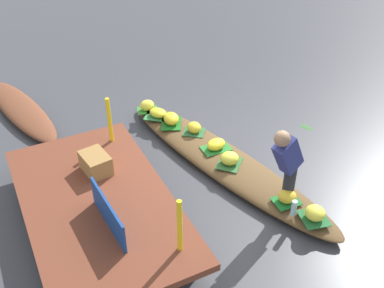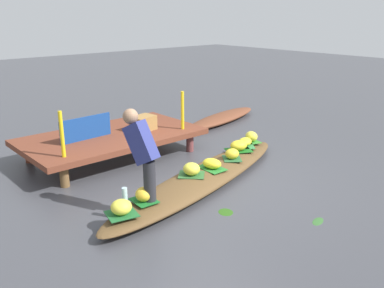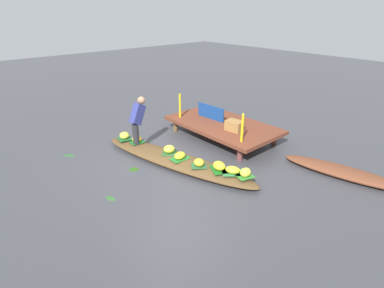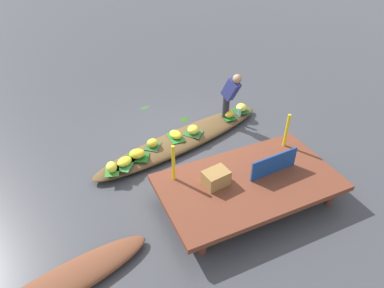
{
  "view_description": "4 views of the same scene",
  "coord_description": "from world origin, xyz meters",
  "views": [
    {
      "loc": [
        -4.82,
        2.94,
        4.42
      ],
      "look_at": [
        0.34,
        0.35,
        0.31
      ],
      "focal_mm": 43.02,
      "sensor_mm": 36.0,
      "label": 1
    },
    {
      "loc": [
        -4.09,
        -4.37,
        2.59
      ],
      "look_at": [
        0.24,
        0.55,
        0.48
      ],
      "focal_mm": 38.73,
      "sensor_mm": 36.0,
      "label": 2
    },
    {
      "loc": [
        5.13,
        -3.95,
        3.49
      ],
      "look_at": [
        0.19,
        0.39,
        0.48
      ],
      "focal_mm": 28.18,
      "sensor_mm": 36.0,
      "label": 3
    },
    {
      "loc": [
        2.44,
        5.77,
        4.59
      ],
      "look_at": [
        0.05,
        0.58,
        0.38
      ],
      "focal_mm": 32.25,
      "sensor_mm": 36.0,
      "label": 4
    }
  ],
  "objects": [
    {
      "name": "leaf_mat_1",
      "position": [
        0.75,
        0.1,
        0.22
      ],
      "size": [
        0.44,
        0.45,
        0.01
      ],
      "primitive_type": "cube",
      "rotation": [
        0.0,
        0.0,
        0.91
      ],
      "color": "#2B6234",
      "rests_on": "vendor_boat"
    },
    {
      "name": "leaf_mat_6",
      "position": [
        1.73,
        0.53,
        0.22
      ],
      "size": [
        0.36,
        0.42,
        0.01
      ],
      "primitive_type": "cube",
      "rotation": [
        0.0,
        0.0,
        1.27
      ],
      "color": "#36862F",
      "rests_on": "vendor_boat"
    },
    {
      "name": "water_bottle",
      "position": [
        -1.54,
        -0.18,
        0.33
      ],
      "size": [
        0.07,
        0.07,
        0.23
      ],
      "primitive_type": "cylinder",
      "color": "silver",
      "rests_on": "vendor_boat"
    },
    {
      "name": "railing_post_east",
      "position": [
        0.81,
        1.47,
        0.8
      ],
      "size": [
        0.06,
        0.06,
        0.73
      ],
      "primitive_type": "cylinder",
      "color": "yellow",
      "rests_on": "dock_platform"
    },
    {
      "name": "dock_platform",
      "position": [
        -0.39,
        2.07,
        0.38
      ],
      "size": [
        3.2,
        1.8,
        0.44
      ],
      "color": "brown",
      "rests_on": "ground"
    },
    {
      "name": "banana_bunch_0",
      "position": [
        -0.24,
        0.01,
        0.31
      ],
      "size": [
        0.35,
        0.36,
        0.19
      ],
      "primitive_type": "ellipsoid",
      "rotation": [
        0.0,
        0.0,
        4.3
      ],
      "color": "yellow",
      "rests_on": "vendor_boat"
    },
    {
      "name": "vendor_person",
      "position": [
        -1.26,
        -0.19,
        0.9
      ],
      "size": [
        0.29,
        0.52,
        1.2
      ],
      "color": "#28282D",
      "rests_on": "vendor_boat"
    },
    {
      "name": "leaf_mat_0",
      "position": [
        -0.24,
        0.01,
        0.22
      ],
      "size": [
        0.51,
        0.51,
        0.01
      ],
      "primitive_type": "cube",
      "rotation": [
        0.0,
        0.0,
        2.33
      ],
      "color": "#2D602E",
      "rests_on": "vendor_boat"
    },
    {
      "name": "vendor_boat",
      "position": [
        0.0,
        0.0,
        0.11
      ],
      "size": [
        4.47,
        1.82,
        0.21
      ],
      "primitive_type": "ellipsoid",
      "rotation": [
        0.0,
        0.0,
        0.24
      ],
      "color": "brown",
      "rests_on": "ground"
    },
    {
      "name": "moored_boat",
      "position": [
        2.94,
        2.49,
        0.1
      ],
      "size": [
        2.72,
        1.13,
        0.2
      ],
      "primitive_type": "ellipsoid",
      "rotation": [
        0.0,
        0.0,
        0.21
      ],
      "color": "brown",
      "rests_on": "ground"
    },
    {
      "name": "banana_bunch_4",
      "position": [
        1.46,
        0.44,
        0.29
      ],
      "size": [
        0.39,
        0.36,
        0.14
      ],
      "primitive_type": "ellipsoid",
      "rotation": [
        0.0,
        0.0,
        3.62
      ],
      "color": "yellow",
      "rests_on": "vendor_boat"
    },
    {
      "name": "drifting_plant_1",
      "position": [
        -0.42,
        -0.9,
        0.0
      ],
      "size": [
        0.28,
        0.29,
        0.01
      ],
      "primitive_type": "ellipsoid",
      "rotation": [
        0.0,
        0.0,
        1.07
      ],
      "color": "#2A5917",
      "rests_on": "ground"
    },
    {
      "name": "leaf_mat_7",
      "position": [
        -1.72,
        -0.38,
        0.22
      ],
      "size": [
        0.43,
        0.41,
        0.01
      ],
      "primitive_type": "cube",
      "rotation": [
        0.0,
        0.0,
        2.91
      ],
      "color": "#21622F",
      "rests_on": "vendor_boat"
    },
    {
      "name": "drifting_plant_0",
      "position": [
        0.29,
        -1.86,
        0.0
      ],
      "size": [
        0.27,
        0.18,
        0.01
      ],
      "primitive_type": "ellipsoid",
      "rotation": [
        0.0,
        0.0,
        0.27
      ],
      "color": "#33642D",
      "rests_on": "ground"
    },
    {
      "name": "banana_bunch_7",
      "position": [
        -1.72,
        -0.38,
        0.31
      ],
      "size": [
        0.31,
        0.31,
        0.19
      ],
      "primitive_type": "ellipsoid",
      "rotation": [
        0.0,
        0.0,
        3.37
      ],
      "color": "#F3E744",
      "rests_on": "vendor_boat"
    },
    {
      "name": "banana_bunch_6",
      "position": [
        1.73,
        0.53,
        0.31
      ],
      "size": [
        0.23,
        0.27,
        0.19
      ],
      "primitive_type": "ellipsoid",
      "rotation": [
        0.0,
        0.0,
        4.64
      ],
      "color": "yellow",
      "rests_on": "vendor_boat"
    },
    {
      "name": "canal_water",
      "position": [
        0.0,
        0.0,
        0.0
      ],
      "size": [
        40.0,
        40.0,
        0.0
      ],
      "primitive_type": "plane",
      "color": "#404146",
      "rests_on": "ground"
    },
    {
      "name": "banana_bunch_2",
      "position": [
        0.19,
        0.01,
        0.3
      ],
      "size": [
        0.3,
        0.36,
        0.16
      ],
      "primitive_type": "ellipsoid",
      "rotation": [
        0.0,
        0.0,
        4.97
      ],
      "color": "yellow",
      "rests_on": "vendor_boat"
    },
    {
      "name": "leaf_mat_5",
      "position": [
        -1.3,
        -0.25,
        0.22
      ],
      "size": [
        0.31,
        0.37,
        0.01
      ],
      "primitive_type": "cube",
      "rotation": [
        0.0,
        0.0,
        1.5
      ],
      "color": "#1A6827",
      "rests_on": "vendor_boat"
    },
    {
      "name": "leaf_mat_3",
      "position": [
        1.16,
        0.33,
        0.22
      ],
      "size": [
        0.54,
        0.49,
        0.01
      ],
      "primitive_type": "cube",
      "rotation": [
        0.0,
        0.0,
        2.68
      ],
      "color": "#1A651E",
      "rests_on": "vendor_boat"
    },
    {
      "name": "banana_bunch_1",
      "position": [
        0.75,
        0.1,
        0.3
      ],
      "size": [
        0.25,
        0.24,
        0.17
      ],
      "primitive_type": "ellipsoid",
      "rotation": [
        0.0,
        0.0,
        6.24
      ],
      "color": "gold",
      "rests_on": "vendor_boat"
    },
    {
      "name": "leaf_mat_4",
      "position": [
        1.46,
        0.44,
        0.22
      ],
      "size": [
        0.52,
        0.54,
        0.01
      ],
      "primitive_type": "cube",
      "rotation": [
        0.0,
        0.0,
        0.9
      ],
      "color": "#347F44",
      "rests_on": "vendor_boat"
    },
    {
      "name": "leaf_mat_2",
      "position": [
        0.19,
        0.01,
        0.22
      ],
      "size": [
        0.31,
        0.45,
        0.01
      ],
      "primitive_type": "cube",
      "rotation": [
        0.0,
        0.0,
        1.54
      ],
      "color": "#27762C",
      "rests_on": "vendor_boat"
    },
    {
      "name": "produce_crate",
      "position": [
        0.2,
        1.89,
        0.57
      ],
      "size": [
        0.48,
        0.38,
        0.27
      ],
      "primitive_type": "cube",
      "rotation": [
        0.0,
        0.0,
        0.15
      ],
      "color": "olive",
      "rests_on": "dock_platform"
    },
    {
      "name": "railing_post_west",
      "position": [
        -1.59,
        1.47,
        0.8
      ],
      "size": [
        0.06,
        0.06,
        0.73
      ],
      "primitive_type": "cylinder",
      "color": "yellow",
      "rests_on": "dock_platform"
    },
    {
      "name": "drifting_plant_2",
      "position": [
        -2.15,
        -1.77,
        0.0
      ],
      "size": [
        0.29,
        0.27,
        0.01
      ],
      "primitive_type": "ellipsoid",
      "rotation": [
        0.0,
        0.0,
        0.73
      ],
      "color": "#28722C",
      "rests_on": "ground"
    },
    {
      "name": "market_banner",
      "position": [
        -0.89,
        2.07,
        0.64
      ],
      "size": [
        0.99,
        0.09,
        0.41
      ],
      "primitive_type": "cube",
      "rotation": [
        0.0,
        0.0,
        0.06
      ],
      "color": "navy",
      "rests_on": "dock_platform"
    },
    {
      "name": "banana_bunch_3",
      "position": [
        1.16,
        0.33,
        0.31
      ],
      "size": [
        0.37,
        0.32,
        0.18
      ],
      "primitive_type": "ellipsoid",
      "rotation": [
        0.0,
        0.0,
        2.89
      ],
      "color": "yellow",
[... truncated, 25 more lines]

